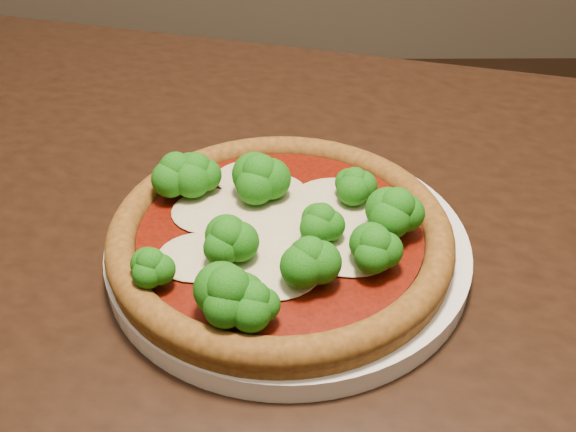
{
  "coord_description": "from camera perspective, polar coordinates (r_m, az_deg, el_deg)",
  "views": [
    {
      "loc": [
        -0.13,
        -0.48,
        1.1
      ],
      "look_at": [
        -0.13,
        -0.08,
        0.79
      ],
      "focal_mm": 40.0,
      "sensor_mm": 36.0,
      "label": 1
    }
  ],
  "objects": [
    {
      "name": "dining_table",
      "position": [
        0.57,
        2.25,
        -12.03
      ],
      "size": [
        1.43,
        1.16,
        0.75
      ],
      "rotation": [
        0.0,
        0.0,
        -0.27
      ],
      "color": "black",
      "rests_on": "floor"
    },
    {
      "name": "plate",
      "position": [
        0.52,
        -0.0,
        -2.71
      ],
      "size": [
        0.29,
        0.29,
        0.02
      ],
      "primitive_type": "cylinder",
      "color": "white",
      "rests_on": "dining_table"
    },
    {
      "name": "pizza",
      "position": [
        0.49,
        -0.88,
        -1.26
      ],
      "size": [
        0.27,
        0.27,
        0.06
      ],
      "rotation": [
        0.0,
        0.0,
        0.31
      ],
      "color": "brown",
      "rests_on": "plate"
    }
  ]
}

